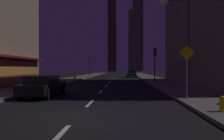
% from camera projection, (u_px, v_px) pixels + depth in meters
% --- Properties ---
extents(ground_plane, '(78.00, 136.00, 0.10)m').
position_uv_depth(ground_plane, '(114.00, 78.00, 39.24)').
color(ground_plane, black).
extents(sidewalk_right, '(4.00, 76.00, 0.15)m').
position_uv_depth(sidewalk_right, '(149.00, 77.00, 38.83)').
color(sidewalk_right, '#605E59').
rests_on(sidewalk_right, ground).
extents(sidewalk_left, '(4.00, 76.00, 0.15)m').
position_uv_depth(sidewalk_left, '(81.00, 77.00, 39.66)').
color(sidewalk_left, '#605E59').
rests_on(sidewalk_left, ground).
extents(lane_marking_center, '(0.16, 33.40, 0.01)m').
position_uv_depth(lane_marking_center, '(107.00, 86.00, 20.88)').
color(lane_marking_center, silver).
rests_on(lane_marking_center, ground).
extents(skyscraper_distant_tall, '(5.19, 7.19, 66.99)m').
position_uv_depth(skyscraper_distant_tall, '(112.00, 17.00, 117.62)').
color(skyscraper_distant_tall, '#3F3C2F').
rests_on(skyscraper_distant_tall, ground).
extents(skyscraper_distant_mid, '(7.62, 5.91, 38.60)m').
position_uv_depth(skyscraper_distant_mid, '(134.00, 41.00, 121.18)').
color(skyscraper_distant_mid, '#5B5744').
rests_on(skyscraper_distant_mid, ground).
extents(skyscraper_distant_short, '(8.36, 5.08, 77.36)m').
position_uv_depth(skyscraper_distant_short, '(138.00, 24.00, 156.93)').
color(skyscraper_distant_short, '#5B5744').
rests_on(skyscraper_distant_short, ground).
extents(car_parked_near, '(1.98, 4.24, 1.45)m').
position_uv_depth(car_parked_near, '(43.00, 86.00, 12.94)').
color(car_parked_near, black).
rests_on(car_parked_near, ground).
extents(car_parked_far, '(1.98, 4.24, 1.45)m').
position_uv_depth(car_parked_far, '(132.00, 74.00, 40.64)').
color(car_parked_far, '#1E722D').
rests_on(car_parked_far, ground).
extents(fire_hydrant_yellow_near, '(0.42, 0.30, 0.65)m').
position_uv_depth(fire_hydrant_yellow_near, '(222.00, 104.00, 7.82)').
color(fire_hydrant_yellow_near, yellow).
rests_on(fire_hydrant_yellow_near, sidewalk_right).
extents(fire_hydrant_far_left, '(0.42, 0.30, 0.65)m').
position_uv_depth(fire_hydrant_far_left, '(75.00, 78.00, 30.41)').
color(fire_hydrant_far_left, gold).
rests_on(fire_hydrant_far_left, sidewalk_left).
extents(traffic_light_near_right, '(0.32, 0.48, 4.20)m').
position_uv_depth(traffic_light_near_right, '(155.00, 57.00, 22.13)').
color(traffic_light_near_right, '#2D2D2D').
rests_on(traffic_light_near_right, sidewalk_right).
extents(traffic_light_far_left, '(0.32, 0.48, 4.20)m').
position_uv_depth(traffic_light_far_left, '(89.00, 62.00, 40.85)').
color(traffic_light_far_left, '#2D2D2D').
rests_on(traffic_light_far_left, sidewalk_left).
extents(street_lamp_right, '(1.96, 0.56, 6.58)m').
position_uv_depth(street_lamp_right, '(176.00, 22.00, 12.85)').
color(street_lamp_right, '#38383D').
rests_on(street_lamp_right, sidewalk_right).
extents(pedestrian_crossing_sign, '(0.91, 0.08, 3.15)m').
position_uv_depth(pedestrian_crossing_sign, '(187.00, 67.00, 11.32)').
color(pedestrian_crossing_sign, slate).
rests_on(pedestrian_crossing_sign, sidewalk_right).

